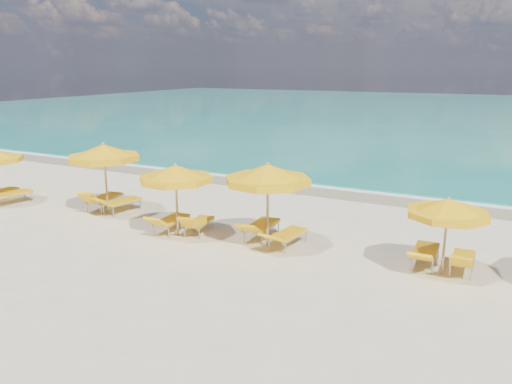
% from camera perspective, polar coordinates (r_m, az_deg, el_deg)
% --- Properties ---
extents(ground_plane, '(120.00, 120.00, 0.00)m').
position_cam_1_polar(ground_plane, '(15.37, -2.56, -5.57)').
color(ground_plane, beige).
extents(ocean, '(120.00, 80.00, 0.30)m').
position_cam_1_polar(ocean, '(61.19, 20.52, 8.48)').
color(ocean, '#157B6A').
rests_on(ocean, ground).
extents(wet_sand_band, '(120.00, 2.60, 0.01)m').
position_cam_1_polar(wet_sand_band, '(21.83, 7.08, 0.34)').
color(wet_sand_band, tan).
rests_on(wet_sand_band, ground).
extents(foam_line, '(120.00, 1.20, 0.03)m').
position_cam_1_polar(foam_line, '(22.57, 7.79, 0.77)').
color(foam_line, white).
rests_on(foam_line, ground).
extents(whitecap_near, '(14.00, 0.36, 0.05)m').
position_cam_1_polar(whitecap_near, '(32.77, 3.04, 5.09)').
color(whitecap_near, white).
rests_on(whitecap_near, ground).
extents(umbrella_2, '(3.35, 3.35, 2.58)m').
position_cam_1_polar(umbrella_2, '(18.51, -17.00, 4.28)').
color(umbrella_2, tan).
rests_on(umbrella_2, ground).
extents(umbrella_3, '(3.03, 3.03, 2.32)m').
position_cam_1_polar(umbrella_3, '(15.49, -9.18, 2.03)').
color(umbrella_3, tan).
rests_on(umbrella_3, ground).
extents(umbrella_4, '(3.00, 3.00, 2.55)m').
position_cam_1_polar(umbrella_4, '(14.27, 1.35, 1.97)').
color(umbrella_4, tan).
rests_on(umbrella_4, ground).
extents(umbrella_5, '(2.43, 2.43, 2.07)m').
position_cam_1_polar(umbrella_5, '(13.25, 21.08, -1.78)').
color(umbrella_5, tan).
rests_on(umbrella_5, ground).
extents(lounger_1_left, '(0.65, 1.69, 0.78)m').
position_cam_1_polar(lounger_1_left, '(22.33, -27.14, -0.29)').
color(lounger_1_left, '#A5A8AD').
rests_on(lounger_1_left, ground).
extents(lounger_1_right, '(0.97, 1.92, 0.90)m').
position_cam_1_polar(lounger_1_right, '(21.51, -26.20, -0.61)').
color(lounger_1_right, '#A5A8AD').
rests_on(lounger_1_right, ground).
extents(lounger_2_left, '(0.97, 2.05, 0.95)m').
position_cam_1_polar(lounger_2_left, '(19.45, -16.98, -1.15)').
color(lounger_2_left, '#A5A8AD').
rests_on(lounger_2_left, ground).
extents(lounger_2_right, '(0.94, 1.96, 0.79)m').
position_cam_1_polar(lounger_2_right, '(18.89, -15.16, -1.54)').
color(lounger_2_right, '#A5A8AD').
rests_on(lounger_2_right, ground).
extents(lounger_3_left, '(0.73, 1.86, 0.77)m').
position_cam_1_polar(lounger_3_left, '(16.37, -9.70, -3.69)').
color(lounger_3_left, '#A5A8AD').
rests_on(lounger_3_left, ground).
extents(lounger_3_right, '(0.81, 1.70, 0.80)m').
position_cam_1_polar(lounger_3_right, '(16.09, -6.56, -3.94)').
color(lounger_3_right, '#A5A8AD').
rests_on(lounger_3_right, ground).
extents(lounger_4_left, '(0.74, 2.05, 0.82)m').
position_cam_1_polar(lounger_4_left, '(15.49, 0.59, -4.45)').
color(lounger_4_left, '#A5A8AD').
rests_on(lounger_4_left, ground).
extents(lounger_4_right, '(0.84, 1.94, 0.71)m').
position_cam_1_polar(lounger_4_right, '(14.82, 3.57, -5.44)').
color(lounger_4_right, '#A5A8AD').
rests_on(lounger_4_right, ground).
extents(lounger_5_left, '(0.66, 1.91, 0.74)m').
position_cam_1_polar(lounger_5_left, '(14.21, 18.69, -7.07)').
color(lounger_5_left, '#A5A8AD').
rests_on(lounger_5_left, ground).
extents(lounger_5_right, '(0.59, 1.67, 0.77)m').
position_cam_1_polar(lounger_5_right, '(14.13, 22.50, -7.62)').
color(lounger_5_right, '#A5A8AD').
rests_on(lounger_5_right, ground).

